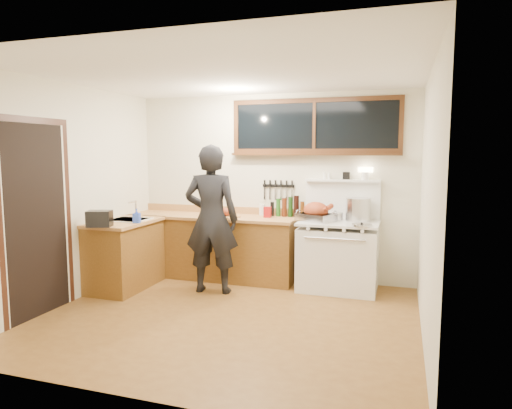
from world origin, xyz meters
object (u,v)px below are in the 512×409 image
(cutting_board, at_px, (225,214))
(man, at_px, (211,219))
(vintage_stove, at_px, (338,254))
(roast_turkey, at_px, (316,213))

(cutting_board, bearing_deg, man, -88.18)
(man, xyz_separation_m, cutting_board, (-0.02, 0.51, 0.01))
(vintage_stove, height_order, man, man)
(cutting_board, xyz_separation_m, roast_turkey, (1.26, 0.04, 0.05))
(cutting_board, height_order, roast_turkey, roast_turkey)
(vintage_stove, distance_m, cutting_board, 1.62)
(man, height_order, roast_turkey, man)
(cutting_board, relative_size, roast_turkey, 0.77)
(vintage_stove, xyz_separation_m, man, (-1.53, -0.61, 0.48))
(vintage_stove, relative_size, man, 0.84)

